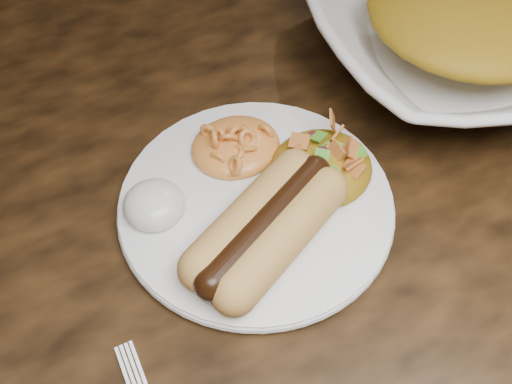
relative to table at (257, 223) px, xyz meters
name	(u,v)px	position (x,y,z in m)	size (l,w,h in m)	color
table	(257,223)	(0.00, 0.00, 0.00)	(1.60, 0.90, 0.75)	#442811
plate	(256,204)	(-0.02, -0.04, 0.10)	(0.22, 0.22, 0.01)	white
hotdog	(266,226)	(-0.03, -0.08, 0.12)	(0.12, 0.12, 0.03)	#CD8550
mac_and_cheese	(235,138)	(-0.01, 0.01, 0.12)	(0.08, 0.07, 0.03)	#F0963E
sour_cream	(153,200)	(-0.10, -0.02, 0.12)	(0.05, 0.05, 0.03)	silver
taco_salad	(322,161)	(0.04, -0.04, 0.12)	(0.09, 0.08, 0.04)	#C8470A
serving_bowl	(466,27)	(0.24, 0.04, 0.13)	(0.31, 0.31, 0.08)	silver
bowl_filling	(470,17)	(0.24, 0.04, 0.14)	(0.20, 0.20, 0.05)	#C8470A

